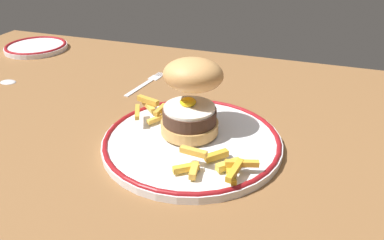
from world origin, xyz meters
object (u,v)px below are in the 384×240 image
(side_plate, at_px, (36,47))
(spoon, at_px, (2,80))
(dinner_plate, at_px, (192,141))
(burger, at_px, (192,94))
(fork, at_px, (146,83))

(side_plate, bearing_deg, spoon, -69.74)
(dinner_plate, xyz_separation_m, burger, (-0.01, 0.03, 0.07))
(side_plate, bearing_deg, dinner_plate, -29.63)
(fork, bearing_deg, dinner_plate, -49.16)
(fork, bearing_deg, side_plate, 163.43)
(dinner_plate, xyz_separation_m, spoon, (-0.48, 0.11, -0.00))
(dinner_plate, relative_size, burger, 2.26)
(dinner_plate, relative_size, fork, 1.97)
(dinner_plate, relative_size, side_plate, 1.74)
(dinner_plate, distance_m, spoon, 0.49)
(dinner_plate, bearing_deg, fork, 130.84)
(dinner_plate, relative_size, spoon, 2.12)
(fork, xyz_separation_m, spoon, (-0.30, -0.10, 0.00))
(burger, distance_m, fork, 0.26)
(fork, height_order, spoon, spoon)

